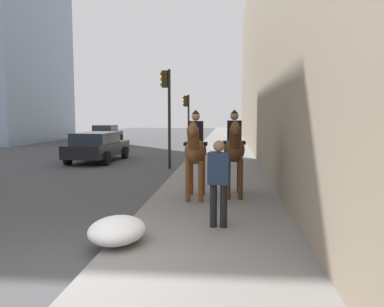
% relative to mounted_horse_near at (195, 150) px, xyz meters
% --- Properties ---
extents(sidewalk_slab, '(120.00, 3.40, 0.12)m').
position_rel_mounted_horse_near_xyz_m(sidewalk_slab, '(-4.93, -0.51, -1.35)').
color(sidewalk_slab, slate).
rests_on(sidewalk_slab, ground).
extents(mounted_horse_near, '(2.15, 0.60, 2.31)m').
position_rel_mounted_horse_near_xyz_m(mounted_horse_near, '(0.00, 0.00, 0.00)').
color(mounted_horse_near, brown).
rests_on(mounted_horse_near, sidewalk_slab).
extents(mounted_horse_far, '(2.15, 0.60, 2.32)m').
position_rel_mounted_horse_near_xyz_m(mounted_horse_far, '(0.41, -1.00, 0.01)').
color(mounted_horse_far, '#4C2B16').
rests_on(mounted_horse_far, sidewalk_slab).
extents(pedestrian_greeting, '(0.31, 0.43, 1.70)m').
position_rel_mounted_horse_near_xyz_m(pedestrian_greeting, '(-2.54, -0.67, -0.31)').
color(pedestrian_greeting, black).
rests_on(pedestrian_greeting, sidewalk_slab).
extents(car_near_lane, '(3.89, 1.94, 1.44)m').
position_rel_mounted_horse_near_xyz_m(car_near_lane, '(20.86, 8.93, -0.66)').
color(car_near_lane, navy).
rests_on(car_near_lane, ground).
extents(car_far_lane, '(4.49, 2.21, 1.44)m').
position_rel_mounted_horse_near_xyz_m(car_far_lane, '(8.55, 5.49, -0.64)').
color(car_far_lane, black).
rests_on(car_far_lane, ground).
extents(traffic_light_near_curb, '(0.20, 0.44, 4.16)m').
position_rel_mounted_horse_near_xyz_m(traffic_light_near_curb, '(6.41, 1.72, 1.36)').
color(traffic_light_near_curb, black).
rests_on(traffic_light_near_curb, ground).
extents(traffic_light_far_curb, '(0.20, 0.44, 3.53)m').
position_rel_mounted_horse_near_xyz_m(traffic_light_far_curb, '(15.37, 1.82, 0.98)').
color(traffic_light_far_curb, black).
rests_on(traffic_light_far_curb, ground).
extents(snow_pile_near, '(1.25, 0.96, 0.43)m').
position_rel_mounted_horse_near_xyz_m(snow_pile_near, '(-3.64, 1.04, -1.07)').
color(snow_pile_near, white).
rests_on(snow_pile_near, sidewalk_slab).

